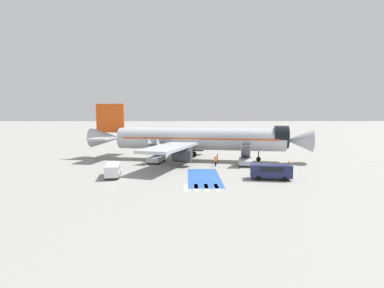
{
  "coord_description": "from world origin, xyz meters",
  "views": [
    {
      "loc": [
        -3.25,
        -54.94,
        8.59
      ],
      "look_at": [
        -2.42,
        -0.04,
        3.05
      ],
      "focal_mm": 28.0,
      "sensor_mm": 36.0,
      "label": 1
    }
  ],
  "objects": [
    {
      "name": "boarding_stairs_forward",
      "position": [
        6.47,
        -5.54,
        1.02
      ],
      "size": [
        3.07,
        5.5,
        4.24
      ],
      "rotation": [
        0.0,
        0.0,
        -0.19
      ],
      "color": "#ADB2BA",
      "rests_on": "ground_plane"
    },
    {
      "name": "apron_stand_patch_blue",
      "position": [
        -1.03,
        -15.01,
        0.0
      ],
      "size": [
        4.35,
        12.34,
        0.01
      ],
      "primitive_type": "cube",
      "color": "#2856A8",
      "rests_on": "ground_plane"
    },
    {
      "name": "apron_leadline_yellow",
      "position": [
        -1.03,
        0.58,
        0.0
      ],
      "size": [
        73.7,
        14.36,
        0.01
      ],
      "primitive_type": "cube",
      "rotation": [
        0.0,
        0.0,
        -1.76
      ],
      "color": "gold",
      "rests_on": "ground_plane"
    },
    {
      "name": "apron_walkway_bar_3",
      "position": [
        0.17,
        -20.64,
        0.0
      ],
      "size": [
        0.44,
        3.6,
        0.01
      ],
      "primitive_type": "cube",
      "color": "silver",
      "rests_on": "ground_plane"
    },
    {
      "name": "service_van_1",
      "position": [
        7.71,
        -16.34,
        1.19
      ],
      "size": [
        5.55,
        2.88,
        1.97
      ],
      "rotation": [
        0.0,
        0.0,
        4.56
      ],
      "color": "#1E234C",
      "rests_on": "ground_plane"
    },
    {
      "name": "apron_walkway_bar_1",
      "position": [
        -2.23,
        -20.64,
        0.0
      ],
      "size": [
        0.44,
        3.6,
        0.01
      ],
      "primitive_type": "cube",
      "color": "silver",
      "rests_on": "ground_plane"
    },
    {
      "name": "ground_plane",
      "position": [
        0.0,
        0.0,
        0.0
      ],
      "size": [
        600.0,
        600.0,
        0.0
      ],
      "primitive_type": "plane",
      "color": "gray"
    },
    {
      "name": "ground_crew_1",
      "position": [
        1.36,
        -6.47,
        0.99
      ],
      "size": [
        0.46,
        0.47,
        1.71
      ],
      "rotation": [
        0.0,
        0.0,
        3.99
      ],
      "color": "black",
      "rests_on": "ground_plane"
    },
    {
      "name": "service_van_0",
      "position": [
        -13.48,
        -14.49,
        1.07
      ],
      "size": [
        2.6,
        5.17,
        1.74
      ],
      "rotation": [
        0.0,
        0.0,
        0.17
      ],
      "color": "silver",
      "rests_on": "ground_plane"
    },
    {
      "name": "boarding_stairs_aft",
      "position": [
        -8.75,
        -2.62,
        1.04
      ],
      "size": [
        3.07,
        5.5,
        4.41
      ],
      "rotation": [
        0.0,
        0.0,
        -0.19
      ],
      "color": "#ADB2BA",
      "rests_on": "ground_plane"
    },
    {
      "name": "traffic_cone_0",
      "position": [
        14.1,
        -4.64,
        0.33
      ],
      "size": [
        0.58,
        0.58,
        0.65
      ],
      "color": "orange",
      "rests_on": "ground_plane"
    },
    {
      "name": "ground_crew_0",
      "position": [
        1.91,
        -3.75,
        1.0
      ],
      "size": [
        0.3,
        0.46,
        1.74
      ],
      "rotation": [
        0.0,
        0.0,
        1.4
      ],
      "color": "#191E38",
      "rests_on": "ground_plane"
    },
    {
      "name": "fuel_tanker",
      "position": [
        -6.11,
        20.03,
        1.61
      ],
      "size": [
        3.24,
        10.98,
        3.22
      ],
      "rotation": [
        0.0,
        0.0,
        -0.07
      ],
      "color": "#38383D",
      "rests_on": "ground_plane"
    },
    {
      "name": "apron_walkway_bar_0",
      "position": [
        -3.43,
        -20.64,
        0.0
      ],
      "size": [
        0.44,
        3.6,
        0.01
      ],
      "primitive_type": "cube",
      "color": "silver",
      "rests_on": "ground_plane"
    },
    {
      "name": "airliner",
      "position": [
        -1.63,
        0.69,
        3.88
      ],
      "size": [
        41.63,
        33.27,
        10.55
      ],
      "rotation": [
        0.0,
        0.0,
        -1.76
      ],
      "color": "#B7BCC4",
      "rests_on": "ground_plane"
    },
    {
      "name": "apron_walkway_bar_2",
      "position": [
        -1.03,
        -20.64,
        0.0
      ],
      "size": [
        0.44,
        3.6,
        0.01
      ],
      "primitive_type": "cube",
      "color": "silver",
      "rests_on": "ground_plane"
    }
  ]
}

